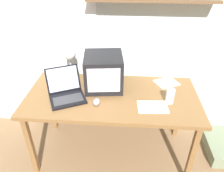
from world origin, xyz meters
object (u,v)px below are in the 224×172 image
(crt_monitor, at_px, (104,72))
(desk_lamp, at_px, (70,57))
(loose_paper_near_monitor, at_px, (167,83))
(computer_mouse, at_px, (96,102))
(laptop, at_px, (66,90))
(juice_glass, at_px, (170,97))
(corner_desk, at_px, (112,101))
(printed_handout, at_px, (153,107))

(crt_monitor, bearing_deg, desk_lamp, 167.32)
(loose_paper_near_monitor, bearing_deg, crt_monitor, -169.96)
(computer_mouse, bearing_deg, laptop, 162.46)
(juice_glass, bearing_deg, crt_monitor, 159.80)
(corner_desk, relative_size, printed_handout, 5.91)
(corner_desk, height_order, computer_mouse, computer_mouse)
(computer_mouse, xyz_separation_m, printed_handout, (0.49, -0.02, -0.01))
(computer_mouse, height_order, printed_handout, computer_mouse)
(loose_paper_near_monitor, bearing_deg, desk_lamp, -175.32)
(desk_lamp, xyz_separation_m, juice_glass, (0.92, -0.25, -0.22))
(computer_mouse, relative_size, loose_paper_near_monitor, 0.39)
(laptop, bearing_deg, desk_lamp, 62.98)
(corner_desk, height_order, laptop, laptop)
(crt_monitor, distance_m, desk_lamp, 0.34)
(corner_desk, height_order, printed_handout, printed_handout)
(desk_lamp, bearing_deg, corner_desk, -40.24)
(corner_desk, xyz_separation_m, laptop, (-0.42, -0.04, 0.12))
(juice_glass, relative_size, loose_paper_near_monitor, 0.49)
(crt_monitor, height_order, computer_mouse, crt_monitor)
(computer_mouse, bearing_deg, desk_lamp, 132.01)
(loose_paper_near_monitor, relative_size, printed_handout, 1.03)
(desk_lamp, distance_m, computer_mouse, 0.50)
(crt_monitor, bearing_deg, printed_handout, -40.53)
(crt_monitor, distance_m, computer_mouse, 0.32)
(corner_desk, height_order, juice_glass, juice_glass)
(desk_lamp, relative_size, printed_handout, 1.44)
(printed_handout, bearing_deg, desk_lamp, 156.48)
(crt_monitor, relative_size, desk_lamp, 1.03)
(laptop, height_order, desk_lamp, desk_lamp)
(laptop, xyz_separation_m, desk_lamp, (0.01, 0.22, 0.22))
(corner_desk, height_order, desk_lamp, desk_lamp)
(corner_desk, relative_size, juice_glass, 11.86)
(loose_paper_near_monitor, height_order, printed_handout, same)
(loose_paper_near_monitor, bearing_deg, laptop, -162.48)
(laptop, relative_size, printed_handout, 1.58)
(corner_desk, bearing_deg, printed_handout, -22.93)
(juice_glass, relative_size, computer_mouse, 1.24)
(corner_desk, distance_m, crt_monitor, 0.28)
(laptop, height_order, printed_handout, laptop)
(crt_monitor, bearing_deg, corner_desk, -65.38)
(juice_glass, bearing_deg, desk_lamp, 164.55)
(computer_mouse, bearing_deg, corner_desk, 46.13)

